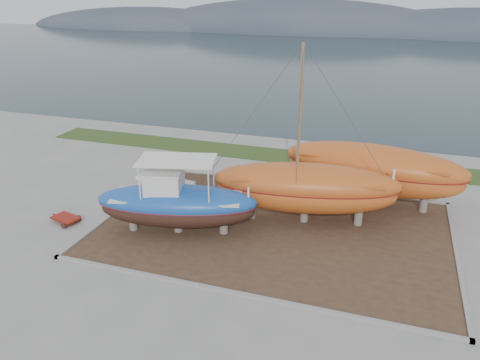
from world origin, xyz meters
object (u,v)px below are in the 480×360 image
(orange_bare_hull, at_px, (372,175))
(red_trailer, at_px, (66,220))
(blue_caique, at_px, (177,196))
(orange_sailboat, at_px, (309,138))
(white_dinghy, at_px, (166,188))

(orange_bare_hull, height_order, red_trailer, orange_bare_hull)
(blue_caique, distance_m, orange_sailboat, 7.43)
(blue_caique, height_order, orange_bare_hull, blue_caique)
(white_dinghy, bearing_deg, orange_sailboat, 6.29)
(orange_sailboat, height_order, orange_bare_hull, orange_sailboat)
(white_dinghy, distance_m, orange_sailboat, 9.54)
(blue_caique, distance_m, orange_bare_hull, 11.63)
(white_dinghy, height_order, orange_sailboat, orange_sailboat)
(blue_caique, bearing_deg, orange_sailboat, 14.15)
(white_dinghy, height_order, red_trailer, white_dinghy)
(white_dinghy, bearing_deg, red_trailer, -121.27)
(white_dinghy, bearing_deg, blue_caique, -46.46)
(red_trailer, bearing_deg, blue_caique, 24.27)
(orange_sailboat, height_order, red_trailer, orange_sailboat)
(blue_caique, relative_size, white_dinghy, 1.86)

